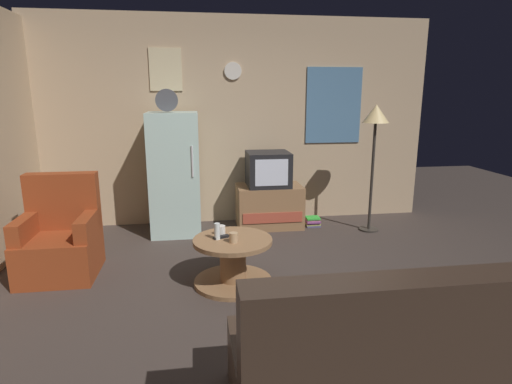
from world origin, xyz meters
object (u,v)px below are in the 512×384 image
at_px(book_stack, 313,222).
at_px(crt_tv, 268,169).
at_px(fridge, 175,174).
at_px(tv_stand, 269,206).
at_px(mug_ceramic_tan, 233,238).
at_px(coffee_table, 233,261).
at_px(armchair, 60,240).
at_px(wine_glass, 217,231).
at_px(standing_lamp, 375,124).
at_px(couch, 393,364).
at_px(remote_control, 221,237).
at_px(mug_ceramic_white, 221,230).

bearing_deg(book_stack, crt_tv, 172.48).
height_order(fridge, tv_stand, fridge).
bearing_deg(mug_ceramic_tan, crt_tv, 70.66).
distance_m(crt_tv, coffee_table, 1.84).
relative_size(coffee_table, armchair, 0.75).
relative_size(fridge, book_stack, 9.34).
xyz_separation_m(wine_glass, book_stack, (1.34, 1.57, -0.46)).
bearing_deg(armchair, fridge, 46.02).
xyz_separation_m(standing_lamp, armchair, (-3.50, -0.82, -1.02)).
xyz_separation_m(crt_tv, coffee_table, (-0.61, -1.65, -0.55)).
bearing_deg(mug_ceramic_tan, book_stack, 54.25).
bearing_deg(couch, crt_tv, 91.45).
bearing_deg(couch, coffee_table, 111.84).
bearing_deg(mug_ceramic_tan, tv_stand, 70.14).
height_order(crt_tv, coffee_table, crt_tv).
bearing_deg(tv_stand, mug_ceramic_tan, -109.86).
distance_m(wine_glass, couch, 1.95).
relative_size(crt_tv, coffee_table, 0.75).
bearing_deg(tv_stand, book_stack, -7.85).
xyz_separation_m(standing_lamp, mug_ceramic_tan, (-1.87, -1.40, -0.87)).
xyz_separation_m(crt_tv, book_stack, (0.59, -0.08, -0.71)).
bearing_deg(armchair, couch, -43.73).
relative_size(tv_stand, coffee_table, 1.17).
xyz_separation_m(mug_ceramic_tan, couch, (0.70, -1.65, -0.17)).
relative_size(fridge, crt_tv, 3.28).
height_order(fridge, coffee_table, fridge).
bearing_deg(armchair, wine_glass, -17.66).
bearing_deg(mug_ceramic_tan, remote_control, 128.26).
relative_size(wine_glass, book_stack, 0.79).
bearing_deg(standing_lamp, remote_control, -147.17).
bearing_deg(mug_ceramic_tan, mug_ceramic_white, 113.38).
bearing_deg(standing_lamp, crt_tv, 164.59).
xyz_separation_m(coffee_table, wine_glass, (-0.14, 0.01, 0.30)).
bearing_deg(mug_ceramic_white, standing_lamp, 31.03).
xyz_separation_m(coffee_table, book_stack, (1.20, 1.57, -0.16)).
distance_m(fridge, wine_glass, 1.65).
bearing_deg(crt_tv, coffee_table, -110.37).
distance_m(tv_stand, mug_ceramic_tan, 1.87).
distance_m(standing_lamp, armchair, 3.74).
height_order(tv_stand, book_stack, tv_stand).
bearing_deg(book_stack, mug_ceramic_tan, -125.75).
bearing_deg(mug_ceramic_tan, wine_glass, 142.94).
xyz_separation_m(wine_glass, remote_control, (0.04, 0.02, -0.06)).
distance_m(mug_ceramic_white, couch, 2.03).
bearing_deg(coffee_table, standing_lamp, 34.84).
height_order(mug_ceramic_tan, armchair, armchair).
distance_m(wine_glass, book_stack, 2.11).
height_order(standing_lamp, couch, standing_lamp).
bearing_deg(crt_tv, wine_glass, -114.55).
xyz_separation_m(tv_stand, book_stack, (0.57, -0.08, -0.21)).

